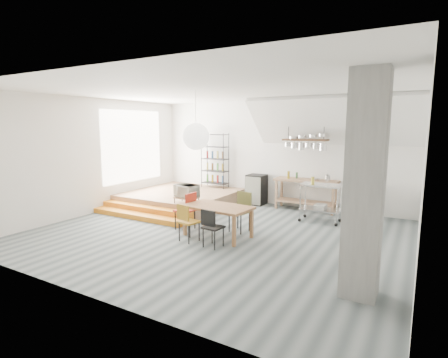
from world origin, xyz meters
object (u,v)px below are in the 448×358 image
Objects in this scene: rolling_cart at (321,198)px; mini_fridge at (256,189)px; stove at (357,199)px; dining_table at (218,209)px.

rolling_cart reaches higher than mini_fridge.
stove is at bearing -0.84° from mini_fridge.
rolling_cart is at bearing -25.22° from mini_fridge.
dining_table is 2.86m from rolling_cart.
mini_fridge is at bearing 179.16° from stove.
rolling_cart is at bearing -124.78° from stove.
mini_fridge is (-2.27, 1.07, -0.17)m from rolling_cart.
stove reaches higher than dining_table.
rolling_cart is 1.08× the size of mini_fridge.
stove reaches higher than mini_fridge.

